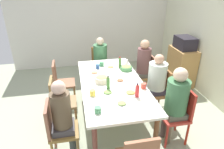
{
  "coord_description": "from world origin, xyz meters",
  "views": [
    {
      "loc": [
        3.0,
        -0.6,
        2.37
      ],
      "look_at": [
        0.0,
        0.0,
        0.9
      ],
      "focal_mm": 32.11,
      "sensor_mm": 36.0,
      "label": 1
    }
  ],
  "objects_px": {
    "dining_table": "(112,86)",
    "person_2": "(100,57)",
    "person_1": "(157,79)",
    "person_6": "(176,99)",
    "cup_2": "(102,64)",
    "cup_4": "(144,86)",
    "chair_3": "(58,128)",
    "bottle_2": "(120,63)",
    "chair_6": "(179,112)",
    "bowl_0": "(126,68)",
    "plate_4": "(111,67)",
    "bottle_1": "(137,91)",
    "plate_2": "(108,93)",
    "cup_1": "(98,110)",
    "plate_0": "(120,81)",
    "person_5": "(143,64)",
    "chair_0": "(61,81)",
    "side_cabinet": "(181,66)",
    "chair_4": "(59,100)",
    "plate_5": "(130,93)",
    "chair_2": "(100,63)",
    "cup_5": "(98,67)",
    "chair_5": "(146,73)",
    "person_3": "(63,115)",
    "cup_3": "(126,61)",
    "bottle_0": "(108,83)",
    "bowl_1": "(102,79)",
    "plate_1": "(122,104)",
    "chair_1": "(160,89)",
    "microwave": "(185,43)",
    "cup_0": "(93,93)"
  },
  "relations": [
    {
      "from": "bottle_2",
      "to": "chair_4",
      "type": "bearing_deg",
      "value": -63.82
    },
    {
      "from": "dining_table",
      "to": "person_2",
      "type": "bearing_deg",
      "value": 180.0
    },
    {
      "from": "bowl_1",
      "to": "bottle_0",
      "type": "xyz_separation_m",
      "value": [
        0.28,
        0.06,
        0.06
      ]
    },
    {
      "from": "cup_4",
      "to": "plate_5",
      "type": "bearing_deg",
      "value": -63.61
    },
    {
      "from": "person_5",
      "to": "chair_5",
      "type": "bearing_deg",
      "value": 90.0
    },
    {
      "from": "cup_5",
      "to": "bottle_1",
      "type": "height_order",
      "value": "bottle_1"
    },
    {
      "from": "dining_table",
      "to": "chair_2",
      "type": "height_order",
      "value": "chair_2"
    },
    {
      "from": "plate_2",
      "to": "bottle_0",
      "type": "relative_size",
      "value": 0.95
    },
    {
      "from": "chair_4",
      "to": "plate_5",
      "type": "xyz_separation_m",
      "value": [
        0.43,
        1.12,
        0.25
      ]
    },
    {
      "from": "plate_5",
      "to": "cup_4",
      "type": "bearing_deg",
      "value": 116.39
    },
    {
      "from": "chair_1",
      "to": "chair_6",
      "type": "height_order",
      "value": "same"
    },
    {
      "from": "cup_1",
      "to": "cup_3",
      "type": "xyz_separation_m",
      "value": [
        -1.61,
        0.82,
        -0.0
      ]
    },
    {
      "from": "cup_2",
      "to": "cup_4",
      "type": "distance_m",
      "value": 1.17
    },
    {
      "from": "chair_0",
      "to": "chair_6",
      "type": "distance_m",
      "value": 2.32
    },
    {
      "from": "chair_2",
      "to": "chair_4",
      "type": "relative_size",
      "value": 1.0
    },
    {
      "from": "chair_2",
      "to": "cup_5",
      "type": "relative_size",
      "value": 8.25
    },
    {
      "from": "bowl_0",
      "to": "dining_table",
      "type": "bearing_deg",
      "value": -39.49
    },
    {
      "from": "chair_6",
      "to": "bottle_1",
      "type": "relative_size",
      "value": 4.01
    },
    {
      "from": "bowl_0",
      "to": "bottle_0",
      "type": "xyz_separation_m",
      "value": [
        0.69,
        -0.48,
        0.07
      ]
    },
    {
      "from": "plate_0",
      "to": "plate_2",
      "type": "xyz_separation_m",
      "value": [
        0.35,
        -0.28,
        -0.0
      ]
    },
    {
      "from": "cup_3",
      "to": "side_cabinet",
      "type": "height_order",
      "value": "side_cabinet"
    },
    {
      "from": "person_1",
      "to": "plate_1",
      "type": "distance_m",
      "value": 1.08
    },
    {
      "from": "bottle_0",
      "to": "chair_4",
      "type": "bearing_deg",
      "value": -106.29
    },
    {
      "from": "person_1",
      "to": "person_6",
      "type": "relative_size",
      "value": 0.95
    },
    {
      "from": "dining_table",
      "to": "bowl_1",
      "type": "xyz_separation_m",
      "value": [
        -0.05,
        -0.17,
        0.13
      ]
    },
    {
      "from": "plate_0",
      "to": "cup_5",
      "type": "bearing_deg",
      "value": -153.78
    },
    {
      "from": "person_5",
      "to": "person_6",
      "type": "height_order",
      "value": "person_6"
    },
    {
      "from": "person_3",
      "to": "cup_1",
      "type": "bearing_deg",
      "value": 79.31
    },
    {
      "from": "chair_0",
      "to": "chair_3",
      "type": "bearing_deg",
      "value": 0.0
    },
    {
      "from": "plate_4",
      "to": "bottle_2",
      "type": "bearing_deg",
      "value": 80.82
    },
    {
      "from": "chair_3",
      "to": "bottle_2",
      "type": "distance_m",
      "value": 1.8
    },
    {
      "from": "cup_4",
      "to": "chair_4",
      "type": "bearing_deg",
      "value": -102.38
    },
    {
      "from": "chair_3",
      "to": "cup_2",
      "type": "bearing_deg",
      "value": 150.12
    },
    {
      "from": "person_3",
      "to": "person_6",
      "type": "distance_m",
      "value": 1.64
    },
    {
      "from": "plate_4",
      "to": "cup_2",
      "type": "distance_m",
      "value": 0.21
    },
    {
      "from": "person_3",
      "to": "bowl_0",
      "type": "distance_m",
      "value": 1.68
    },
    {
      "from": "plate_0",
      "to": "person_5",
      "type": "bearing_deg",
      "value": 136.8
    },
    {
      "from": "dining_table",
      "to": "microwave",
      "type": "relative_size",
      "value": 4.51
    },
    {
      "from": "chair_6",
      "to": "bowl_0",
      "type": "distance_m",
      "value": 1.32
    },
    {
      "from": "cup_0",
      "to": "cup_2",
      "type": "distance_m",
      "value": 1.15
    },
    {
      "from": "person_6",
      "to": "plate_4",
      "type": "height_order",
      "value": "person_6"
    },
    {
      "from": "person_3",
      "to": "cup_5",
      "type": "height_order",
      "value": "person_3"
    },
    {
      "from": "chair_0",
      "to": "side_cabinet",
      "type": "xyz_separation_m",
      "value": [
        -0.32,
        2.83,
        -0.06
      ]
    },
    {
      "from": "cup_4",
      "to": "plate_1",
      "type": "bearing_deg",
      "value": -49.47
    },
    {
      "from": "plate_2",
      "to": "cup_1",
      "type": "bearing_deg",
      "value": -25.42
    },
    {
      "from": "plate_5",
      "to": "chair_3",
      "type": "bearing_deg",
      "value": -75.3
    },
    {
      "from": "person_5",
      "to": "bowl_1",
      "type": "bearing_deg",
      "value": -55.69
    },
    {
      "from": "plate_2",
      "to": "cup_1",
      "type": "relative_size",
      "value": 1.91
    },
    {
      "from": "person_5",
      "to": "plate_5",
      "type": "xyz_separation_m",
      "value": [
        1.15,
        -0.61,
        0.02
      ]
    },
    {
      "from": "chair_1",
      "to": "cup_0",
      "type": "distance_m",
      "value": 1.36
    }
  ]
}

